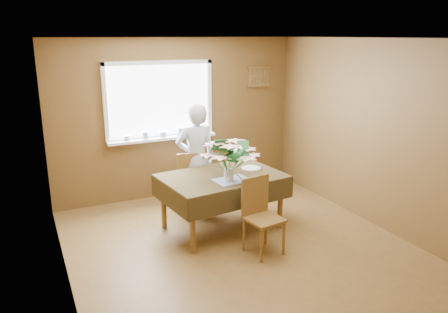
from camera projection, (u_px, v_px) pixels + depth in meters
name	position (u px, v px, depth m)	size (l,w,h in m)	color
floor	(243.00, 250.00, 5.32)	(4.50, 4.50, 0.00)	brown
ceiling	(246.00, 38.00, 4.64)	(4.50, 4.50, 0.00)	white
wall_back	(178.00, 118.00, 6.94)	(4.00, 4.00, 0.00)	brown
wall_front	(397.00, 227.00, 3.03)	(4.00, 4.00, 0.00)	brown
wall_left	(59.00, 175.00, 4.15)	(4.50, 4.50, 0.00)	brown
wall_right	(377.00, 135.00, 5.81)	(4.50, 4.50, 0.00)	brown
window_assembly	(161.00, 114.00, 6.74)	(1.72, 0.20, 1.22)	white
spoon_rack	(259.00, 77.00, 7.35)	(0.44, 0.05, 0.33)	brown
dining_table	(222.00, 182.00, 5.76)	(1.66, 1.22, 0.76)	brown
chair_far	(190.00, 179.00, 6.39)	(0.46, 0.46, 0.91)	brown
chair_near	(260.00, 212.00, 5.19)	(0.45, 0.45, 0.92)	brown
seated_woman	(196.00, 159.00, 6.30)	(0.59, 0.39, 1.61)	white
flower_bouquet	(229.00, 154.00, 5.43)	(0.63, 0.63, 0.54)	white
side_plate	(251.00, 168.00, 6.01)	(0.27, 0.27, 0.01)	white
table_knife	(240.00, 177.00, 5.62)	(0.02, 0.23, 0.00)	silver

